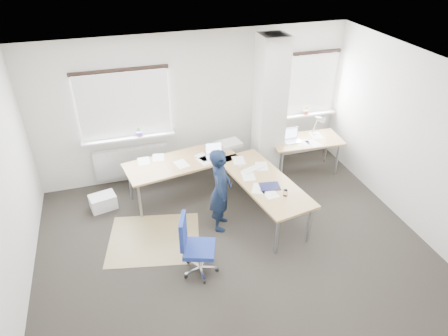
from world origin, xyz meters
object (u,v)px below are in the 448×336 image
object	(u,v)px
task_chair	(197,257)
desk_side	(306,141)
desk_main	(223,171)
person	(221,190)

from	to	relation	value
task_chair	desk_side	bearing A→B (deg)	56.34
desk_side	task_chair	xyz separation A→B (m)	(-2.72, -2.07, -0.41)
desk_main	desk_side	distance (m)	1.97
desk_side	person	bearing A→B (deg)	-147.38
task_chair	person	bearing A→B (deg)	74.64
task_chair	person	size ratio (longest dim) A/B	0.68
desk_side	task_chair	size ratio (longest dim) A/B	1.45
desk_side	person	world-z (taller)	person
desk_main	task_chair	size ratio (longest dim) A/B	2.83
task_chair	person	distance (m)	1.18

